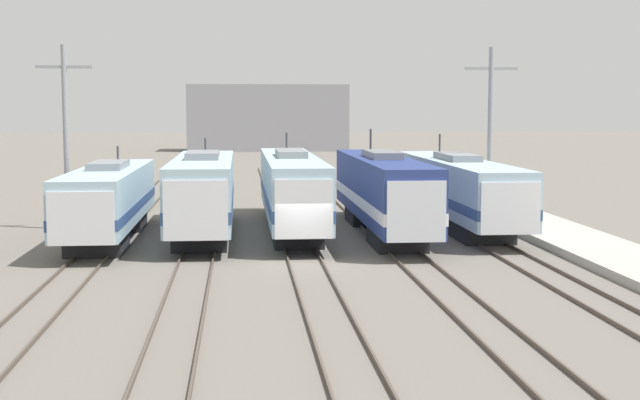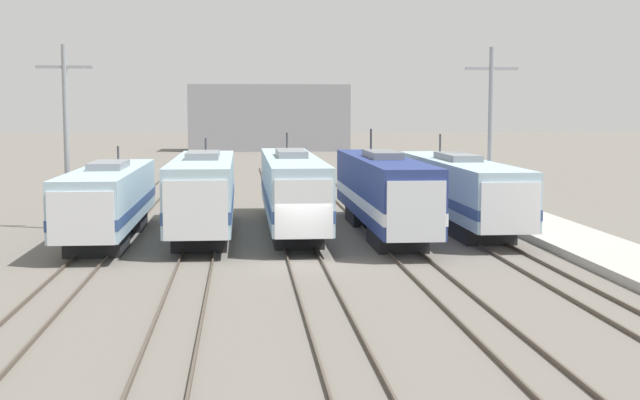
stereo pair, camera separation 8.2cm
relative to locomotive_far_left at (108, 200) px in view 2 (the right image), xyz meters
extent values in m
plane|color=#666059|center=(9.33, -7.55, -2.04)|extent=(400.00, 400.00, 0.00)
cube|color=#4C4238|center=(-0.72, -7.55, -1.97)|extent=(0.07, 120.00, 0.15)
cube|color=#4C4238|center=(0.72, -7.55, -1.97)|extent=(0.07, 120.00, 0.15)
cube|color=#4C4238|center=(3.95, -7.55, -1.97)|extent=(0.07, 120.00, 0.15)
cube|color=#4C4238|center=(5.38, -7.55, -1.97)|extent=(0.07, 120.00, 0.15)
cube|color=#4C4238|center=(8.61, -7.55, -1.97)|extent=(0.07, 120.00, 0.15)
cube|color=#4C4238|center=(10.05, -7.55, -1.97)|extent=(0.07, 120.00, 0.15)
cube|color=#4C4238|center=(13.28, -7.55, -1.97)|extent=(0.07, 120.00, 0.15)
cube|color=#4C4238|center=(14.71, -7.55, -1.97)|extent=(0.07, 120.00, 0.15)
cube|color=#4C4238|center=(17.94, -7.55, -1.97)|extent=(0.07, 120.00, 0.15)
cube|color=#4C4238|center=(19.38, -7.55, -1.97)|extent=(0.07, 120.00, 0.15)
cube|color=#232326|center=(0.00, -3.56, -1.57)|extent=(2.54, 3.56, 0.95)
cube|color=#232326|center=(0.00, 4.54, -1.57)|extent=(2.54, 3.56, 0.95)
cube|color=#9EBCCC|center=(0.00, 0.49, 0.23)|extent=(2.98, 16.20, 2.64)
cube|color=navy|center=(0.00, 0.49, -0.30)|extent=(3.02, 16.24, 0.48)
cube|color=silver|center=(0.00, -6.73, 0.03)|extent=(2.74, 1.98, 2.25)
cube|color=black|center=(0.00, -7.64, 0.53)|extent=(2.33, 0.08, 0.63)
cube|color=gray|center=(0.00, 0.49, 1.73)|extent=(1.64, 4.05, 0.35)
cylinder|color=#38383D|center=(0.00, 4.05, 2.04)|extent=(0.12, 0.12, 0.98)
cube|color=#232326|center=(4.66, -2.51, -1.57)|extent=(2.56, 3.66, 0.95)
cube|color=#232326|center=(4.66, 5.80, -1.57)|extent=(2.56, 3.66, 0.95)
cube|color=#9EBCCC|center=(4.66, 1.65, 0.44)|extent=(3.01, 16.63, 3.07)
cube|color=navy|center=(4.66, 1.65, -0.17)|extent=(3.05, 16.67, 0.55)
cube|color=silver|center=(4.66, -5.75, 0.21)|extent=(2.77, 2.03, 2.61)
cube|color=black|center=(4.66, -6.69, 0.78)|extent=(2.35, 0.08, 0.73)
cube|color=gray|center=(4.66, 1.65, 2.15)|extent=(1.65, 4.16, 0.35)
cylinder|color=#38383D|center=(4.66, 5.31, 2.44)|extent=(0.12, 0.12, 0.93)
cube|color=#232326|center=(9.33, -1.68, -1.57)|extent=(2.36, 4.31, 0.95)
cube|color=#232326|center=(9.33, 8.13, -1.57)|extent=(2.36, 4.31, 0.95)
cube|color=#9EBCCC|center=(9.33, 3.22, 0.44)|extent=(2.77, 19.61, 3.06)
cube|color=navy|center=(9.33, 3.22, -0.17)|extent=(2.81, 19.65, 0.55)
cube|color=silver|center=(9.33, -5.51, 0.21)|extent=(2.55, 2.35, 2.60)
cube|color=black|center=(9.33, -6.60, 0.78)|extent=(2.17, 0.08, 0.73)
cube|color=gray|center=(9.33, 3.22, 2.14)|extent=(1.52, 4.90, 0.35)
cylinder|color=#38383D|center=(9.33, 7.54, 2.55)|extent=(0.12, 0.12, 1.17)
cube|color=black|center=(13.99, -3.38, -1.57)|extent=(2.34, 4.07, 0.95)
cube|color=black|center=(13.99, 5.86, -1.57)|extent=(2.34, 4.07, 0.95)
cube|color=navy|center=(13.99, 1.24, 0.45)|extent=(2.75, 18.48, 3.08)
cube|color=silver|center=(13.99, 1.24, -0.17)|extent=(2.79, 18.52, 0.55)
cube|color=silver|center=(13.99, -7.06, 0.22)|extent=(2.53, 2.10, 2.62)
cube|color=black|center=(13.99, -8.02, 0.79)|extent=(2.15, 0.08, 0.73)
cube|color=slate|center=(13.99, 1.24, 2.16)|extent=(1.51, 4.62, 0.35)
cylinder|color=#38383D|center=(13.99, 5.30, 2.69)|extent=(0.12, 0.12, 1.42)
cube|color=#232326|center=(18.66, -1.12, -1.57)|extent=(2.53, 4.39, 0.95)
cube|color=#232326|center=(18.66, 8.84, -1.57)|extent=(2.53, 4.39, 0.95)
cube|color=#9EBCCC|center=(18.66, 3.86, 0.30)|extent=(2.97, 19.94, 2.79)
cube|color=navy|center=(18.66, 3.86, -0.26)|extent=(3.01, 19.98, 0.50)
cube|color=silver|center=(18.66, -5.05, 0.09)|extent=(2.73, 2.32, 2.37)
cube|color=black|center=(18.66, -6.13, 0.61)|extent=(2.32, 0.08, 0.66)
cube|color=gray|center=(18.66, 3.86, 1.87)|extent=(1.63, 4.98, 0.35)
cylinder|color=#38383D|center=(18.66, 8.25, 2.35)|extent=(0.12, 0.12, 1.32)
cylinder|color=gray|center=(-2.83, 4.61, 2.97)|extent=(0.29, 0.29, 10.03)
cube|color=gray|center=(-2.83, 4.61, 6.78)|extent=(3.01, 0.16, 0.16)
cylinder|color=gray|center=(20.73, 4.61, 2.97)|extent=(0.29, 0.29, 10.03)
cube|color=gray|center=(20.73, 4.61, 6.78)|extent=(3.01, 0.16, 0.16)
cube|color=#A8A59E|center=(22.86, -7.55, -1.85)|extent=(4.00, 120.00, 0.38)
cube|color=gray|center=(10.94, 94.40, 3.03)|extent=(24.54, 9.39, 10.15)
camera|label=1|loc=(6.57, -44.86, 4.59)|focal=50.00mm
camera|label=2|loc=(6.66, -44.87, 4.59)|focal=50.00mm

